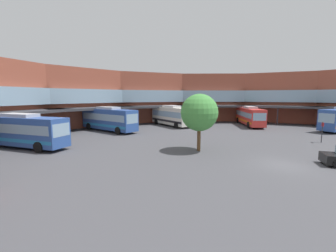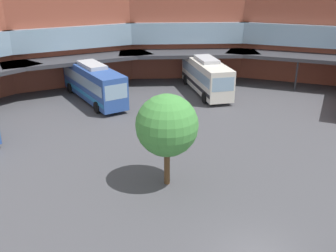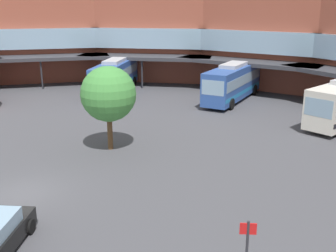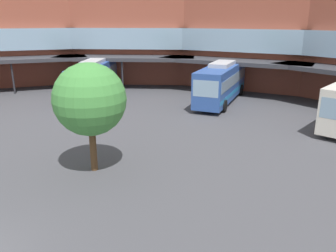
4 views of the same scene
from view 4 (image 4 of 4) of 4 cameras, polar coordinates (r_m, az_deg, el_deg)
station_building at (r=27.10m, az=14.08°, el=11.46°), size 77.95×43.42×10.42m
bus_2 at (r=33.80m, az=8.93°, el=7.29°), size 5.61×11.34×3.87m
bus_3 at (r=37.23m, az=-12.29°, el=7.91°), size 8.62×10.74×3.70m
plaza_tree at (r=17.93m, az=-12.94°, el=4.30°), size 3.77×3.77×5.81m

